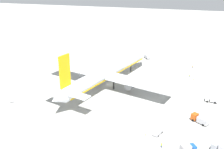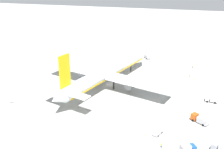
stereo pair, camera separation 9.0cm
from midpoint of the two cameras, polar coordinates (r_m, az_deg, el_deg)
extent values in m
plane|color=#9E9E99|center=(135.78, -0.70, -2.18)|extent=(600.00, 600.00, 0.00)
cylinder|color=silver|center=(133.02, -0.72, 0.73)|extent=(65.92, 24.79, 6.26)
cone|color=silver|center=(162.63, 6.28, 4.48)|extent=(6.53, 7.30, 6.14)
cone|color=silver|center=(106.93, -11.60, -5.08)|extent=(7.68, 7.47, 5.95)
cube|color=#E5B20C|center=(106.43, -10.09, 0.69)|extent=(5.90, 2.17, 13.47)
cube|color=silver|center=(113.38, -12.31, -2.87)|extent=(7.18, 11.34, 0.36)
cube|color=silver|center=(105.60, -7.48, -4.41)|extent=(7.18, 11.34, 0.36)
cube|color=silver|center=(141.41, -7.77, 1.40)|extent=(17.32, 32.18, 0.70)
cylinder|color=slate|center=(140.04, -6.01, 0.38)|extent=(5.44, 4.61, 3.44)
cube|color=silver|center=(122.03, 5.72, -1.80)|extent=(17.32, 32.18, 0.70)
cylinder|color=slate|center=(125.73, 4.02, -2.19)|extent=(6.46, 5.38, 3.97)
cylinder|color=black|center=(153.69, 4.10, 1.48)|extent=(0.70, 0.70, 4.23)
cylinder|color=black|center=(135.13, -3.31, -1.36)|extent=(0.70, 0.70, 4.23)
cylinder|color=black|center=(129.81, 0.37, -2.30)|extent=(0.70, 0.70, 4.23)
cube|color=#E5B20C|center=(133.63, -0.71, 0.04)|extent=(63.26, 23.74, 0.50)
cube|color=white|center=(125.52, 19.83, -4.77)|extent=(2.49, 1.80, 2.34)
cube|color=#B2B2B7|center=(125.46, 21.06, -4.95)|extent=(2.70, 3.40, 2.38)
cube|color=black|center=(125.30, 19.62, -4.49)|extent=(1.94, 0.33, 1.03)
cylinder|color=black|center=(124.97, 19.78, -5.48)|extent=(0.41, 0.93, 0.90)
cylinder|color=black|center=(127.06, 19.88, -5.04)|extent=(0.41, 0.93, 0.90)
cylinder|color=black|center=(124.91, 21.25, -5.70)|extent=(0.41, 0.93, 0.90)
cylinder|color=black|center=(127.01, 21.32, -5.26)|extent=(0.41, 0.93, 0.90)
cube|color=#999EA5|center=(178.91, 7.36, 3.98)|extent=(2.25, 2.43, 1.83)
cube|color=#B2B2B7|center=(176.79, 7.68, 3.74)|extent=(3.46, 3.23, 1.76)
cube|color=black|center=(179.19, 7.31, 4.17)|extent=(1.00, 1.46, 0.81)
cylinder|color=black|center=(178.66, 7.07, 3.67)|extent=(0.92, 0.75, 0.90)
cylinder|color=black|center=(179.46, 7.66, 3.72)|extent=(0.92, 0.75, 0.90)
cylinder|color=black|center=(176.14, 7.45, 3.39)|extent=(0.92, 0.75, 0.90)
cylinder|color=black|center=(176.95, 8.05, 3.44)|extent=(0.92, 0.75, 0.90)
cube|color=#999EA5|center=(94.31, 21.22, -14.24)|extent=(2.72, 2.60, 2.17)
cube|color=black|center=(94.19, 20.90, -13.84)|extent=(1.60, 0.90, 0.95)
cylinder|color=black|center=(95.69, 21.50, -14.51)|extent=(0.69, 0.94, 0.90)
cube|color=#194CA5|center=(91.30, 16.95, -14.91)|extent=(2.87, 2.57, 2.23)
cube|color=#B2B2B7|center=(89.88, 15.51, -15.15)|extent=(3.71, 3.88, 2.80)
cube|color=black|center=(91.23, 17.27, -14.55)|extent=(1.79, 1.19, 0.98)
cylinder|color=black|center=(92.69, 16.38, -15.07)|extent=(0.74, 0.92, 0.90)
cube|color=#BF4C14|center=(108.82, 17.33, -8.59)|extent=(3.19, 3.08, 2.40)
cube|color=#B2B2B7|center=(107.28, 18.97, -9.33)|extent=(4.41, 4.89, 2.14)
cube|color=black|center=(108.85, 17.05, -8.18)|extent=(1.76, 1.22, 1.06)
cylinder|color=black|center=(108.39, 16.98, -9.40)|extent=(0.75, 0.91, 0.90)
cylinder|color=black|center=(110.23, 17.71, -8.94)|extent=(0.75, 0.91, 0.90)
cylinder|color=black|center=(106.51, 18.95, -10.24)|extent=(0.75, 0.91, 0.90)
cylinder|color=black|center=(108.39, 19.65, -9.75)|extent=(0.75, 0.91, 0.90)
cube|color=silver|center=(97.64, 9.82, -12.09)|extent=(4.73, 3.31, 1.10)
cube|color=silver|center=(97.36, 9.92, -11.63)|extent=(3.20, 2.56, 0.55)
cylinder|color=black|center=(96.53, 9.88, -12.92)|extent=(0.68, 0.44, 0.64)
cylinder|color=black|center=(97.22, 8.90, -12.58)|extent=(0.68, 0.44, 0.64)
cylinder|color=black|center=(98.69, 10.69, -12.14)|extent=(0.68, 0.44, 0.64)
cylinder|color=black|center=(99.36, 9.73, -11.82)|extent=(0.68, 0.44, 0.64)
cube|color=gray|center=(126.62, -20.69, -5.34)|extent=(2.92, 2.93, 0.15)
cylinder|color=#333338|center=(128.13, -20.81, -5.04)|extent=(0.48, 0.48, 0.08)
cube|color=silver|center=(126.40, -20.72, -5.12)|extent=(2.51, 2.52, 0.91)
cylinder|color=black|center=(127.53, -21.07, -5.24)|extent=(0.37, 0.37, 0.40)
cylinder|color=black|center=(127.66, -20.45, -5.12)|extent=(0.37, 0.37, 0.40)
cylinder|color=black|center=(125.65, -20.92, -5.62)|extent=(0.37, 0.37, 0.40)
cylinder|color=black|center=(125.79, -20.29, -5.50)|extent=(0.37, 0.37, 0.40)
cylinder|color=#3F3F47|center=(166.04, 16.91, 1.48)|extent=(0.34, 0.34, 0.80)
cylinder|color=orange|center=(165.82, 16.94, 1.71)|extent=(0.43, 0.43, 0.60)
sphere|color=tan|center=(165.69, 16.95, 1.84)|extent=(0.22, 0.22, 0.22)
cylinder|color=navy|center=(150.93, 16.26, -0.42)|extent=(0.33, 0.33, 0.84)
cylinder|color=#B2F219|center=(150.67, 16.29, -0.16)|extent=(0.41, 0.41, 0.63)
sphere|color=beige|center=(150.52, 16.31, -0.01)|extent=(0.23, 0.23, 0.23)
cylinder|color=navy|center=(91.73, 10.56, -14.92)|extent=(0.39, 0.39, 0.87)
cylinder|color=#B2F219|center=(91.29, 10.59, -14.54)|extent=(0.49, 0.49, 0.65)
sphere|color=#8C6647|center=(91.03, 10.61, -14.31)|extent=(0.24, 0.24, 0.24)
cone|color=orange|center=(96.82, 7.25, -12.67)|extent=(0.36, 0.36, 0.55)
cone|color=orange|center=(148.11, 17.10, -0.99)|extent=(0.36, 0.36, 0.55)
camera|label=1|loc=(0.05, -89.98, 0.01)|focal=42.61mm
camera|label=2|loc=(0.05, 90.02, -0.01)|focal=42.61mm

